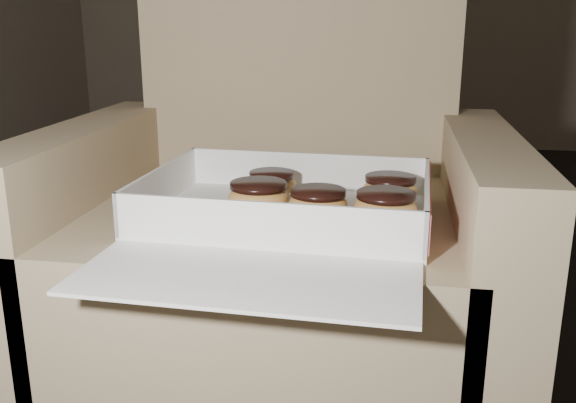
% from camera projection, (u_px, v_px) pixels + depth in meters
% --- Properties ---
extents(floor, '(4.50, 4.50, 0.00)m').
position_uv_depth(floor, '(506.00, 356.00, 1.34)').
color(floor, black).
rests_on(floor, ground).
extents(armchair, '(0.81, 0.68, 0.84)m').
position_uv_depth(armchair, '(280.00, 254.00, 1.19)').
color(armchair, tan).
rests_on(armchair, floor).
extents(bakery_box, '(0.46, 0.53, 0.07)m').
position_uv_depth(bakery_box, '(284.00, 218.00, 0.98)').
color(bakery_box, white).
rests_on(bakery_box, armchair).
extents(donut_a, '(0.09, 0.09, 0.05)m').
position_uv_depth(donut_a, '(318.00, 202.00, 1.00)').
color(donut_a, '#ECB352').
rests_on(donut_a, bakery_box).
extents(donut_b, '(0.09, 0.09, 0.05)m').
position_uv_depth(donut_b, '(390.00, 188.00, 1.08)').
color(donut_b, '#ECB352').
rests_on(donut_b, bakery_box).
extents(donut_c, '(0.10, 0.10, 0.05)m').
position_uv_depth(donut_c, '(259.00, 196.00, 1.03)').
color(donut_c, '#ECB352').
rests_on(donut_c, bakery_box).
extents(donut_d, '(0.10, 0.10, 0.05)m').
position_uv_depth(donut_d, '(385.00, 206.00, 0.97)').
color(donut_d, '#ECB352').
rests_on(donut_d, bakery_box).
extents(donut_e, '(0.08, 0.08, 0.04)m').
position_uv_depth(donut_e, '(272.00, 183.00, 1.12)').
color(donut_e, '#ECB352').
rests_on(donut_e, bakery_box).
extents(crumb_a, '(0.01, 0.01, 0.00)m').
position_uv_depth(crumb_a, '(275.00, 234.00, 0.92)').
color(crumb_a, black).
rests_on(crumb_a, bakery_box).
extents(crumb_b, '(0.01, 0.01, 0.00)m').
position_uv_depth(crumb_b, '(297.00, 226.00, 0.95)').
color(crumb_b, black).
rests_on(crumb_b, bakery_box).
extents(crumb_c, '(0.01, 0.01, 0.00)m').
position_uv_depth(crumb_c, '(324.00, 224.00, 0.97)').
color(crumb_c, black).
rests_on(crumb_c, bakery_box).
extents(crumb_d, '(0.01, 0.01, 0.00)m').
position_uv_depth(crumb_d, '(379.00, 225.00, 0.96)').
color(crumb_d, black).
rests_on(crumb_d, bakery_box).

